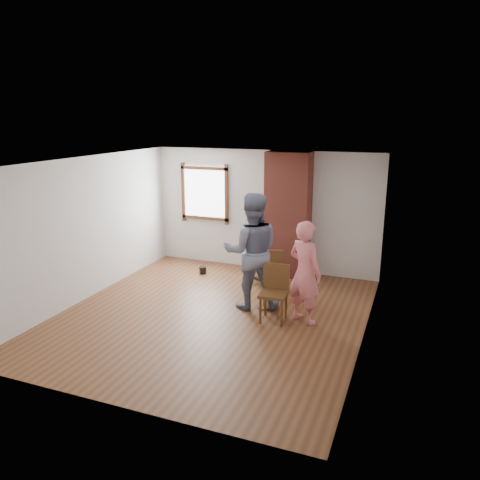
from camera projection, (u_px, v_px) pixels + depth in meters
name	position (u px, v px, depth m)	size (l,w,h in m)	color
ground	(212.00, 315.00, 7.98)	(5.50, 5.50, 0.00)	brown
room_shell	(222.00, 205.00, 8.07)	(5.04, 5.52, 2.62)	silver
brick_chimney	(288.00, 215.00, 9.68)	(0.90, 0.50, 2.60)	#A24739
stoneware_crock	(255.00, 272.00, 9.53)	(0.31, 0.31, 0.40)	#C3A78D
dark_pot	(203.00, 270.00, 10.05)	(0.15, 0.15, 0.15)	black
dining_chair_left	(273.00, 269.00, 8.96)	(0.46, 0.46, 0.80)	brown
dining_chair_right	(275.00, 289.00, 7.71)	(0.47, 0.47, 0.94)	brown
side_table	(265.00, 286.00, 8.18)	(0.40, 0.40, 0.60)	brown
cake_plate	(265.00, 276.00, 8.13)	(0.18, 0.18, 0.01)	white
cake_slice	(266.00, 274.00, 8.12)	(0.08, 0.07, 0.06)	white
man	(252.00, 251.00, 8.07)	(1.00, 0.78, 2.05)	#151C3B
person_pink	(305.00, 272.00, 7.53)	(0.62, 0.41, 1.71)	pink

